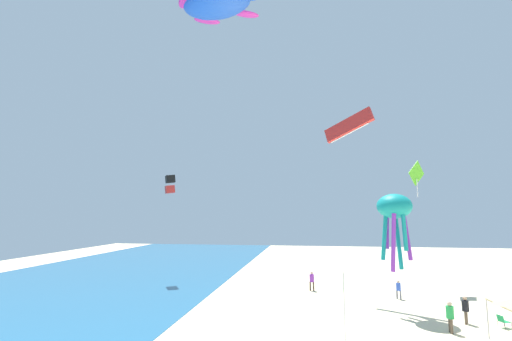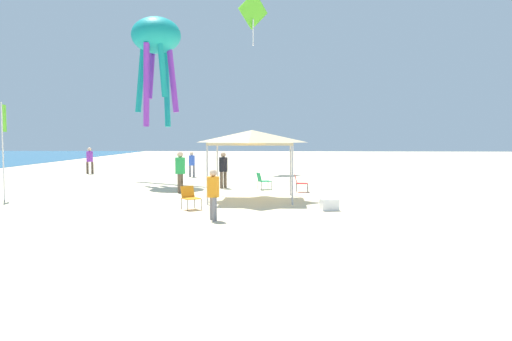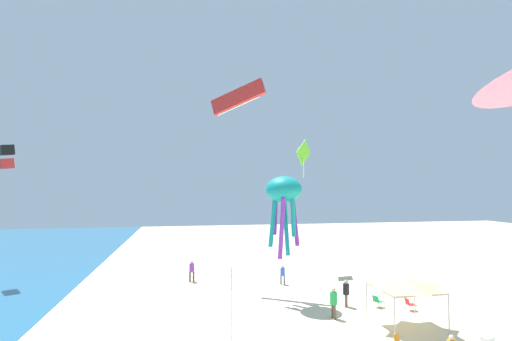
# 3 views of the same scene
# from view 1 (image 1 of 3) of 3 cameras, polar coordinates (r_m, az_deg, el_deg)

# --- Properties ---
(folding_chair_near_cooler) EXTENTS (0.71, 0.77, 0.82)m
(folding_chair_near_cooler) POSITION_cam_1_polar(r_m,az_deg,el_deg) (29.38, 35.08, -19.25)
(folding_chair_near_cooler) COLOR black
(folding_chair_near_cooler) RESTS_ON ground
(banner_flag) EXTENTS (0.36, 0.06, 3.95)m
(banner_flag) POSITION_cam_1_polar(r_m,az_deg,el_deg) (22.17, 14.07, -19.69)
(banner_flag) COLOR silver
(banner_flag) RESTS_ON ground
(person_by_tent) EXTENTS (0.38, 0.41, 1.59)m
(person_by_tent) POSITION_cam_1_polar(r_m,az_deg,el_deg) (34.44, 22.06, -17.21)
(person_by_tent) COLOR slate
(person_by_tent) RESTS_ON ground
(person_kite_handler) EXTENTS (0.43, 0.47, 1.79)m
(person_kite_handler) POSITION_cam_1_polar(r_m,az_deg,el_deg) (35.88, 9.02, -17.01)
(person_kite_handler) COLOR brown
(person_kite_handler) RESTS_ON ground
(person_beachcomber) EXTENTS (0.50, 0.45, 1.89)m
(person_beachcomber) POSITION_cam_1_polar(r_m,az_deg,el_deg) (26.52, 28.90, -19.71)
(person_beachcomber) COLOR brown
(person_beachcomber) RESTS_ON ground
(person_watching_sky) EXTENTS (0.44, 0.43, 1.79)m
(person_watching_sky) POSITION_cam_1_polar(r_m,az_deg,el_deg) (29.02, 30.79, -18.53)
(person_watching_sky) COLOR brown
(person_watching_sky) RESTS_ON ground
(kite_turtle_blue) EXTENTS (4.91, 5.28, 2.09)m
(kite_turtle_blue) POSITION_cam_1_polar(r_m,az_deg,el_deg) (23.01, -6.11, 25.45)
(kite_turtle_blue) COLOR blue
(kite_octopus_teal) EXTENTS (2.61, 2.61, 5.79)m
(kite_octopus_teal) POSITION_cam_1_polar(r_m,az_deg,el_deg) (29.23, 21.50, -6.01)
(kite_octopus_teal) COLOR teal
(kite_parafoil_red) EXTENTS (2.94, 4.52, 3.07)m
(kite_parafoil_red) POSITION_cam_1_polar(r_m,az_deg,el_deg) (35.35, 14.75, 7.01)
(kite_parafoil_red) COLOR red
(kite_box_black) EXTENTS (1.39, 1.42, 2.15)m
(kite_box_black) POSITION_cam_1_polar(r_m,az_deg,el_deg) (41.64, -13.74, -2.17)
(kite_box_black) COLOR black
(kite_diamond_lime) EXTENTS (1.77, 2.03, 3.78)m
(kite_diamond_lime) POSITION_cam_1_polar(r_m,az_deg,el_deg) (40.17, 24.54, -0.61)
(kite_diamond_lime) COLOR #66D82D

